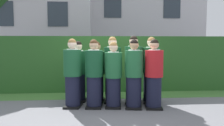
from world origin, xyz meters
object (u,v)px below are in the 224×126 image
at_px(student_rear_row_2, 112,71).
at_px(student_rear_row_4, 151,72).
at_px(student_rear_row_3, 133,71).
at_px(student_front_row_3, 134,76).
at_px(student_front_row_0, 73,75).
at_px(student_rear_row_1, 97,73).
at_px(student_front_row_2, 113,77).
at_px(student_in_red_blazer, 154,76).
at_px(student_rear_row_0, 79,73).
at_px(student_front_row_1, 94,75).

xyz_separation_m(student_rear_row_2, student_rear_row_4, (0.99, -0.11, -0.01)).
bearing_deg(student_rear_row_3, student_front_row_3, -98.12).
relative_size(student_rear_row_2, student_rear_row_4, 1.01).
bearing_deg(student_front_row_0, student_rear_row_1, 40.57).
bearing_deg(student_rear_row_4, student_front_row_2, -158.51).
relative_size(student_front_row_2, student_in_red_blazer, 0.96).
xyz_separation_m(student_in_red_blazer, student_rear_row_4, (0.06, 0.53, 0.03)).
relative_size(student_front_row_3, student_rear_row_2, 0.95).
distance_m(student_front_row_2, student_in_red_blazer, 0.96).
bearing_deg(student_in_red_blazer, student_front_row_3, 173.07).
relative_size(student_rear_row_0, student_rear_row_4, 0.94).
distance_m(student_front_row_3, student_in_red_blazer, 0.47).
bearing_deg(student_front_row_1, student_rear_row_3, 21.10).
xyz_separation_m(student_front_row_2, student_rear_row_4, (1.01, 0.40, 0.06)).
height_order(student_rear_row_3, student_rear_row_4, student_rear_row_3).
distance_m(student_front_row_0, student_rear_row_2, 1.07).
height_order(student_front_row_0, student_in_red_blazer, student_front_row_0).
bearing_deg(student_rear_row_2, student_rear_row_1, 167.69).
relative_size(student_front_row_0, student_front_row_1, 1.01).
height_order(student_rear_row_1, student_rear_row_2, student_rear_row_2).
height_order(student_rear_row_2, student_rear_row_3, student_rear_row_3).
bearing_deg(student_rear_row_0, student_front_row_3, -28.88).
distance_m(student_front_row_1, student_in_red_blazer, 1.42).
height_order(student_front_row_3, student_rear_row_2, student_rear_row_2).
bearing_deg(student_in_red_blazer, student_rear_row_3, 124.96).
xyz_separation_m(student_front_row_0, student_front_row_3, (1.45, -0.18, -0.01)).
bearing_deg(student_rear_row_0, student_rear_row_1, -7.87).
bearing_deg(student_rear_row_3, student_front_row_0, -167.87).
relative_size(student_rear_row_1, student_rear_row_4, 0.93).
xyz_separation_m(student_in_red_blazer, student_rear_row_3, (-0.39, 0.56, 0.05)).
height_order(student_front_row_0, student_rear_row_0, student_front_row_0).
bearing_deg(student_rear_row_1, student_front_row_1, -97.31).
height_order(student_front_row_1, student_rear_row_3, student_rear_row_3).
bearing_deg(student_rear_row_0, student_rear_row_4, -8.18).
bearing_deg(student_front_row_1, student_front_row_0, 172.93).
xyz_separation_m(student_in_red_blazer, student_rear_row_0, (-1.82, 0.80, -0.02)).
distance_m(student_rear_row_0, student_rear_row_1, 0.49).
distance_m(student_front_row_2, student_front_row_3, 0.49).
relative_size(student_rear_row_2, student_rear_row_3, 0.99).
xyz_separation_m(student_front_row_2, student_rear_row_2, (0.02, 0.51, 0.07)).
xyz_separation_m(student_rear_row_0, student_rear_row_2, (0.89, -0.16, 0.06)).
bearing_deg(student_front_row_0, student_rear_row_4, 8.50).
bearing_deg(student_in_red_blazer, student_rear_row_0, 156.19).
bearing_deg(student_front_row_0, student_front_row_2, -5.90).
relative_size(student_rear_row_0, student_rear_row_2, 0.93).
bearing_deg(student_rear_row_0, student_in_red_blazer, -23.81).
relative_size(student_rear_row_1, student_rear_row_2, 0.92).
distance_m(student_front_row_1, student_front_row_2, 0.46).
bearing_deg(student_front_row_1, student_rear_row_0, 123.13).
distance_m(student_front_row_0, student_front_row_3, 1.46).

